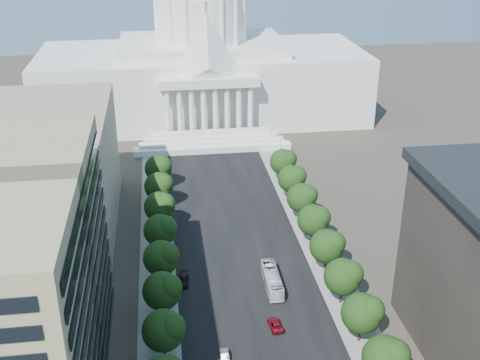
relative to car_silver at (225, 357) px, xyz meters
name	(u,v)px	position (x,y,z in m)	size (l,w,h in m)	color
road_asphalt	(235,236)	(7.41, 44.05, -0.70)	(30.00, 260.00, 0.01)	black
sidewalk_left	(157,241)	(-11.59, 44.05, -0.70)	(8.00, 260.00, 0.02)	gray
sidewalk_right	(310,230)	(26.41, 44.05, -0.70)	(8.00, 260.00, 0.02)	gray
capitol	(202,64)	(7.41, 138.94, 19.31)	(120.00, 56.00, 73.00)	white
office_block_left_far	(32,174)	(-40.59, 54.05, 14.30)	(38.00, 52.00, 30.00)	gray
tree_l_d	(165,330)	(-10.25, 1.85, 5.75)	(7.79, 7.60, 9.97)	#33261C
tree_l_e	(164,290)	(-10.25, 13.85, 5.75)	(7.79, 7.60, 9.97)	#33261C
tree_l_f	(162,257)	(-10.25, 25.85, 5.75)	(7.79, 7.60, 9.97)	#33261C
tree_l_g	(161,230)	(-10.25, 37.85, 5.75)	(7.79, 7.60, 9.97)	#33261C
tree_l_h	(161,206)	(-10.25, 49.85, 5.75)	(7.79, 7.60, 9.97)	#33261C
tree_l_i	(160,186)	(-10.25, 61.85, 5.75)	(7.79, 7.60, 9.97)	#33261C
tree_l_j	(159,168)	(-10.25, 73.85, 5.75)	(7.79, 7.60, 9.97)	#33261C
tree_r_c	(387,357)	(25.75, -10.15, 5.75)	(7.79, 7.60, 9.97)	#33261C
tree_r_d	(364,312)	(25.75, 1.85, 5.75)	(7.79, 7.60, 9.97)	#33261C
tree_r_e	(344,276)	(25.75, 13.85, 5.75)	(7.79, 7.60, 9.97)	#33261C
tree_r_f	(328,245)	(25.75, 25.85, 5.75)	(7.79, 7.60, 9.97)	#33261C
tree_r_g	(315,219)	(25.75, 37.85, 5.75)	(7.79, 7.60, 9.97)	#33261C
tree_r_h	(303,197)	(25.75, 49.85, 5.75)	(7.79, 7.60, 9.97)	#33261C
tree_r_i	(293,178)	(25.75, 61.85, 5.75)	(7.79, 7.60, 9.97)	#33261C
tree_r_j	(284,161)	(25.75, 73.85, 5.75)	(7.79, 7.60, 9.97)	#33261C
streetlight_c	(352,277)	(27.31, 14.05, 5.12)	(2.61, 0.44, 9.00)	gray
streetlight_d	(320,219)	(27.31, 39.05, 5.12)	(2.61, 0.44, 9.00)	gray
streetlight_e	(297,176)	(27.31, 64.05, 5.12)	(2.61, 0.44, 9.00)	gray
streetlight_f	(279,144)	(27.31, 89.05, 5.12)	(2.61, 0.44, 9.00)	gray
car_silver	(225,357)	(0.00, 0.00, 0.00)	(1.48, 4.24, 1.40)	#A1A2A9
car_red	(275,325)	(10.64, 7.73, -0.01)	(2.30, 4.98, 1.38)	maroon
car_dark_b	(183,280)	(-6.09, 25.26, 0.06)	(2.12, 5.23, 1.52)	black
city_bus	(272,280)	(12.49, 21.30, 1.08)	(2.99, 12.77, 3.56)	white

